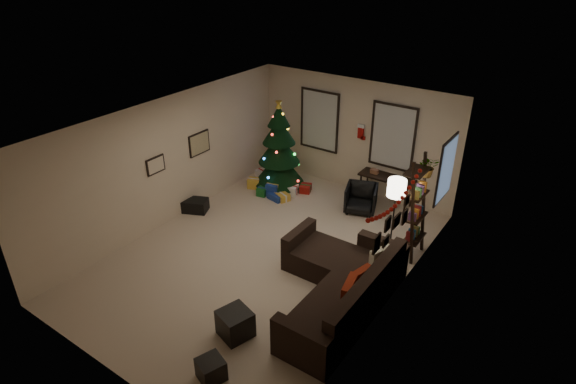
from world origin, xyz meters
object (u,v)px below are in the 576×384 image
(christmas_tree, at_px, (279,152))
(desk, at_px, (387,180))
(sofa, at_px, (341,287))
(desk_chair, at_px, (361,198))
(bookshelf, at_px, (417,210))

(christmas_tree, bearing_deg, desk, 15.94)
(sofa, height_order, desk, sofa)
(christmas_tree, relative_size, desk_chair, 3.57)
(desk, bearing_deg, desk_chair, -114.71)
(christmas_tree, height_order, sofa, christmas_tree)
(christmas_tree, height_order, bookshelf, christmas_tree)
(sofa, relative_size, bookshelf, 1.41)
(christmas_tree, bearing_deg, desk_chair, 1.61)
(desk, xyz_separation_m, desk_chair, (-0.30, -0.65, -0.28))
(sofa, xyz_separation_m, desk_chair, (-1.11, 2.91, 0.02))
(desk, height_order, desk_chair, desk)
(sofa, relative_size, desk, 2.29)
(bookshelf, bearing_deg, desk, 128.57)
(desk, bearing_deg, sofa, -77.19)
(christmas_tree, bearing_deg, sofa, -40.81)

